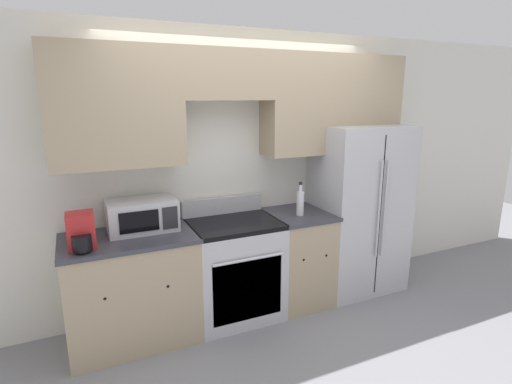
{
  "coord_description": "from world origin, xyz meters",
  "views": [
    {
      "loc": [
        -1.46,
        -2.84,
        2.01
      ],
      "look_at": [
        -0.0,
        0.31,
        1.16
      ],
      "focal_mm": 28.0,
      "sensor_mm": 36.0,
      "label": 1
    }
  ],
  "objects_px": {
    "refrigerator": "(354,207)",
    "microwave": "(142,215)",
    "bottle": "(300,202)",
    "oven_range": "(235,269)"
  },
  "relations": [
    {
      "from": "refrigerator",
      "to": "microwave",
      "type": "xyz_separation_m",
      "value": [
        -2.16,
        0.03,
        0.18
      ]
    },
    {
      "from": "microwave",
      "to": "bottle",
      "type": "distance_m",
      "value": 1.42
    },
    {
      "from": "microwave",
      "to": "bottle",
      "type": "bearing_deg",
      "value": -7.26
    },
    {
      "from": "bottle",
      "to": "refrigerator",
      "type": "bearing_deg",
      "value": 11.03
    },
    {
      "from": "refrigerator",
      "to": "bottle",
      "type": "height_order",
      "value": "refrigerator"
    },
    {
      "from": "oven_range",
      "to": "microwave",
      "type": "relative_size",
      "value": 1.94
    },
    {
      "from": "oven_range",
      "to": "microwave",
      "type": "distance_m",
      "value": 0.97
    },
    {
      "from": "refrigerator",
      "to": "microwave",
      "type": "distance_m",
      "value": 2.17
    },
    {
      "from": "refrigerator",
      "to": "microwave",
      "type": "bearing_deg",
      "value": 179.15
    },
    {
      "from": "oven_range",
      "to": "bottle",
      "type": "bearing_deg",
      "value": -6.43
    }
  ]
}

